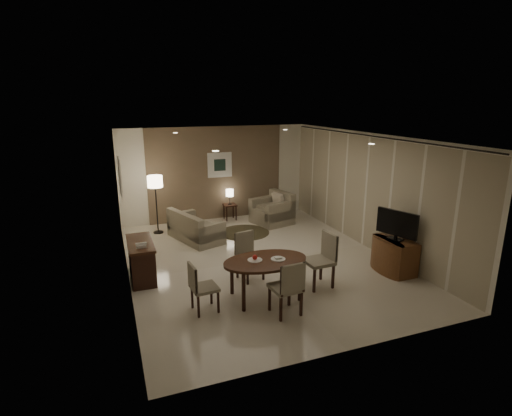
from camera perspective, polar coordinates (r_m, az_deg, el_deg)
name	(u,v)px	position (r m, az deg, el deg)	size (l,w,h in m)	color
room_shell	(253,197)	(8.81, -0.46, 1.58)	(5.50, 7.00, 2.70)	beige
taupe_accent	(216,174)	(11.70, -5.68, 4.92)	(3.96, 0.03, 2.70)	brown
curtain_wall	(366,193)	(9.72, 15.40, 2.14)	(0.08, 6.70, 2.58)	#BBB292
curtain_rod	(370,136)	(9.52, 15.97, 9.90)	(0.03, 0.03, 6.80)	black
art_back_frame	(220,165)	(11.66, -5.21, 6.15)	(0.72, 0.03, 0.72)	silver
art_back_canvas	(220,165)	(11.64, -5.19, 6.14)	(0.34, 0.01, 0.34)	black
art_left_frame	(120,177)	(8.98, -18.87, 4.28)	(0.03, 0.60, 0.80)	silver
art_left_canvas	(121,176)	(8.98, -18.78, 4.29)	(0.01, 0.46, 0.64)	gray
downlight_nl	(216,151)	(6.09, -5.79, 8.10)	(0.10, 0.10, 0.01)	white
downlight_nr	(371,144)	(7.32, 16.17, 8.78)	(0.10, 0.10, 0.01)	white
downlight_fl	(175,133)	(9.59, -11.45, 10.48)	(0.10, 0.10, 0.01)	white
downlight_fr	(285,130)	(10.42, 4.20, 11.10)	(0.10, 0.10, 0.01)	white
console_desk	(141,260)	(8.24, -16.05, -7.16)	(0.48, 1.20, 0.75)	#442315
telephone	(141,245)	(7.81, -16.08, -5.08)	(0.20, 0.14, 0.09)	white
tv_cabinet	(395,255)	(8.70, 19.20, -6.39)	(0.48, 0.90, 0.70)	brown
flat_tv	(397,224)	(8.48, 19.48, -2.19)	(0.06, 0.88, 0.60)	black
dining_table	(265,279)	(7.20, 1.34, -10.06)	(1.52, 0.95, 0.71)	#442315
chair_near	(285,287)	(6.66, 4.23, -11.16)	(0.46, 0.46, 0.95)	gray
chair_far	(250,257)	(7.85, -0.84, -6.99)	(0.45, 0.45, 0.92)	gray
chair_left	(205,287)	(6.80, -7.36, -11.14)	(0.41, 0.41, 0.85)	gray
chair_right	(318,261)	(7.64, 8.89, -7.44)	(0.50, 0.50, 1.02)	gray
plate_a	(255,260)	(7.04, -0.16, -7.44)	(0.26, 0.26, 0.02)	white
plate_b	(278,259)	(7.09, 3.18, -7.29)	(0.26, 0.26, 0.02)	white
fruit_apple	(255,257)	(7.02, -0.16, -7.04)	(0.09, 0.09, 0.09)	red
napkin	(278,258)	(7.08, 3.18, -7.11)	(0.12, 0.08, 0.03)	white
round_rug	(244,232)	(10.66, -1.67, -3.50)	(1.33, 1.33, 0.01)	#423925
sofa	(196,226)	(10.15, -8.63, -2.50)	(0.78, 1.56, 0.73)	gray
armchair	(272,208)	(11.35, 2.28, -0.03)	(0.99, 0.94, 0.88)	gray
side_table	(230,212)	(11.78, -3.74, -0.56)	(0.36, 0.36, 0.46)	black
table_lamp	(230,196)	(11.66, -3.78, 1.71)	(0.22, 0.22, 0.50)	#FFEAC1
floor_lamp	(156,205)	(10.75, -14.03, 0.45)	(0.39, 0.39, 1.54)	#FFE5B7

